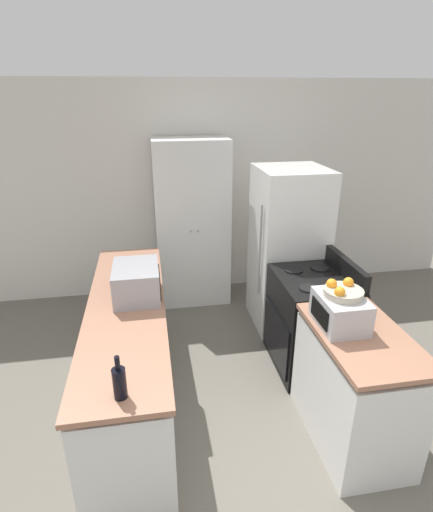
{
  "coord_description": "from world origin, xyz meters",
  "views": [
    {
      "loc": [
        -0.57,
        -1.52,
        2.45
      ],
      "look_at": [
        0.0,
        1.82,
        1.05
      ],
      "focal_mm": 28.0,
      "sensor_mm": 36.0,
      "label": 1
    }
  ],
  "objects": [
    {
      "name": "wall_back",
      "position": [
        0.0,
        3.33,
        1.3
      ],
      "size": [
        7.0,
        0.06,
        2.6
      ],
      "color": "silver",
      "rests_on": "ground_plane"
    },
    {
      "name": "fruit_bowl",
      "position": [
        0.7,
        0.74,
        1.18
      ],
      "size": [
        0.27,
        0.27,
        0.1
      ],
      "color": "#B2A893",
      "rests_on": "toaster_oven"
    },
    {
      "name": "pantry_cabinet",
      "position": [
        -0.09,
        3.02,
        0.99
      ],
      "size": [
        0.86,
        0.56,
        1.98
      ],
      "color": "silver",
      "rests_on": "ground_plane"
    },
    {
      "name": "counter_right",
      "position": [
        0.81,
        0.59,
        0.44
      ],
      "size": [
        0.6,
        0.98,
        0.91
      ],
      "color": "silver",
      "rests_on": "ground_plane"
    },
    {
      "name": "microwave",
      "position": [
        -0.72,
        1.4,
        1.05
      ],
      "size": [
        0.37,
        0.47,
        0.27
      ],
      "color": "#939399",
      "rests_on": "counter_left"
    },
    {
      "name": "counter_left",
      "position": [
        -0.81,
        1.29,
        0.44
      ],
      "size": [
        0.6,
        2.37,
        0.91
      ],
      "color": "silver",
      "rests_on": "ground_plane"
    },
    {
      "name": "toaster_oven",
      "position": [
        0.69,
        0.72,
        1.03
      ],
      "size": [
        0.31,
        0.39,
        0.23
      ],
      "color": "#B2B2B7",
      "rests_on": "counter_right"
    },
    {
      "name": "wine_bottle",
      "position": [
        -0.8,
        0.25,
        1.01
      ],
      "size": [
        0.07,
        0.07,
        0.26
      ],
      "color": "black",
      "rests_on": "counter_left"
    },
    {
      "name": "stove",
      "position": [
        0.83,
        1.49,
        0.46
      ],
      "size": [
        0.66,
        0.78,
        1.07
      ],
      "color": "black",
      "rests_on": "ground_plane"
    },
    {
      "name": "refrigerator",
      "position": [
        0.86,
        2.29,
        0.87
      ],
      "size": [
        0.72,
        0.74,
        1.75
      ],
      "color": "white",
      "rests_on": "ground_plane"
    }
  ]
}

